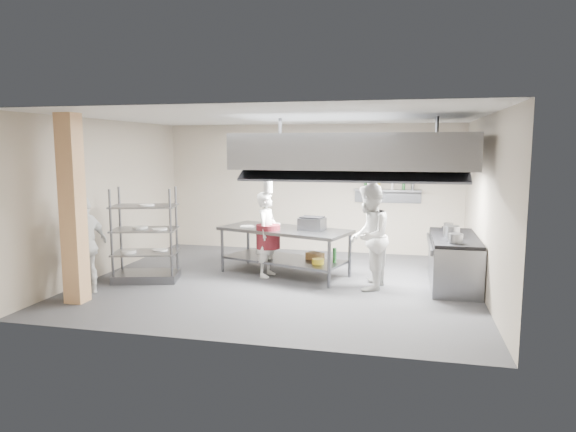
% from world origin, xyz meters
% --- Properties ---
extents(floor, '(7.00, 7.00, 0.00)m').
position_xyz_m(floor, '(0.00, 0.00, 0.00)').
color(floor, '#29292B').
rests_on(floor, ground).
extents(ceiling, '(7.00, 7.00, 0.00)m').
position_xyz_m(ceiling, '(0.00, 0.00, 3.00)').
color(ceiling, silver).
rests_on(ceiling, wall_back).
extents(wall_back, '(7.00, 0.00, 7.00)m').
position_xyz_m(wall_back, '(0.00, 3.00, 1.50)').
color(wall_back, tan).
rests_on(wall_back, ground).
extents(wall_left, '(0.00, 6.00, 6.00)m').
position_xyz_m(wall_left, '(-3.50, 0.00, 1.50)').
color(wall_left, tan).
rests_on(wall_left, ground).
extents(wall_right, '(0.00, 6.00, 6.00)m').
position_xyz_m(wall_right, '(3.50, 0.00, 1.50)').
color(wall_right, tan).
rests_on(wall_right, ground).
extents(column, '(0.30, 0.30, 3.00)m').
position_xyz_m(column, '(-2.90, -1.90, 1.50)').
color(column, '#E0A872').
rests_on(column, floor).
extents(exhaust_hood, '(4.00, 2.50, 0.60)m').
position_xyz_m(exhaust_hood, '(1.30, 0.40, 2.40)').
color(exhaust_hood, slate).
rests_on(exhaust_hood, ceiling).
extents(hood_strip_a, '(1.60, 0.12, 0.04)m').
position_xyz_m(hood_strip_a, '(0.40, 0.40, 2.08)').
color(hood_strip_a, white).
rests_on(hood_strip_a, exhaust_hood).
extents(hood_strip_b, '(1.60, 0.12, 0.04)m').
position_xyz_m(hood_strip_b, '(2.20, 0.40, 2.08)').
color(hood_strip_b, white).
rests_on(hood_strip_b, exhaust_hood).
extents(wall_shelf, '(1.50, 0.28, 0.04)m').
position_xyz_m(wall_shelf, '(1.80, 2.84, 1.50)').
color(wall_shelf, slate).
rests_on(wall_shelf, wall_back).
extents(island, '(2.72, 1.77, 0.91)m').
position_xyz_m(island, '(-0.06, 0.59, 0.46)').
color(island, gray).
rests_on(island, floor).
extents(island_worktop, '(2.72, 1.77, 0.06)m').
position_xyz_m(island_worktop, '(-0.06, 0.59, 0.88)').
color(island_worktop, slate).
rests_on(island_worktop, island).
extents(island_undershelf, '(2.50, 1.61, 0.04)m').
position_xyz_m(island_undershelf, '(-0.06, 0.59, 0.30)').
color(island_undershelf, slate).
rests_on(island_undershelf, island).
extents(pass_rack, '(1.29, 0.95, 1.74)m').
position_xyz_m(pass_rack, '(-2.47, -0.44, 0.87)').
color(pass_rack, slate).
rests_on(pass_rack, floor).
extents(cooking_range, '(0.80, 2.00, 0.84)m').
position_xyz_m(cooking_range, '(3.08, 0.50, 0.42)').
color(cooking_range, gray).
rests_on(cooking_range, floor).
extents(range_top, '(0.78, 1.96, 0.06)m').
position_xyz_m(range_top, '(3.08, 0.50, 0.87)').
color(range_top, black).
rests_on(range_top, cooking_range).
extents(chef_head, '(0.46, 0.63, 1.63)m').
position_xyz_m(chef_head, '(-0.36, 0.39, 0.81)').
color(chef_head, white).
rests_on(chef_head, floor).
extents(chef_line, '(0.81, 0.98, 1.85)m').
position_xyz_m(chef_line, '(1.60, -0.06, 0.92)').
color(chef_line, white).
rests_on(chef_line, floor).
extents(chef_plating, '(0.53, 1.03, 1.69)m').
position_xyz_m(chef_plating, '(-3.00, -1.49, 0.85)').
color(chef_plating, silver).
rests_on(chef_plating, floor).
extents(griddle, '(0.52, 0.44, 0.23)m').
position_xyz_m(griddle, '(0.48, 0.55, 1.02)').
color(griddle, slate).
rests_on(griddle, island_worktop).
extents(wicker_basket, '(0.38, 0.35, 0.14)m').
position_xyz_m(wicker_basket, '(0.54, 0.60, 0.39)').
color(wicker_basket, olive).
rests_on(wicker_basket, island_undershelf).
extents(stockpot, '(0.28, 0.28, 0.20)m').
position_xyz_m(stockpot, '(3.01, 0.41, 1.00)').
color(stockpot, gray).
rests_on(stockpot, range_top).
extents(plate_stack, '(0.28, 0.28, 0.05)m').
position_xyz_m(plate_stack, '(-2.47, -0.44, 0.56)').
color(plate_stack, white).
rests_on(plate_stack, pass_rack).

